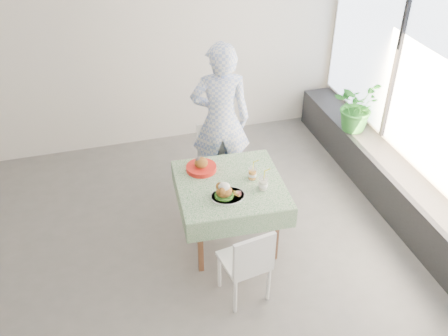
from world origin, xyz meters
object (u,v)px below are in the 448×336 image
object	(u,v)px
juice_cup_orange	(252,174)
main_dish	(226,193)
potted_plant	(356,106)
cafe_table	(230,205)
diner	(221,120)
chair_far	(218,174)
chair_near	(244,274)

from	to	relation	value
juice_cup_orange	main_dish	bearing A→B (deg)	-147.16
potted_plant	main_dish	bearing A→B (deg)	-149.17
cafe_table	potted_plant	distance (m)	2.20
diner	juice_cup_orange	xyz separation A→B (m)	(0.07, -0.93, -0.12)
chair_far	chair_near	bearing A→B (deg)	-96.50
chair_far	chair_near	distance (m)	1.60
cafe_table	juice_cup_orange	xyz separation A→B (m)	(0.23, 0.01, 0.34)
chair_near	diner	distance (m)	1.85
chair_far	potted_plant	size ratio (longest dim) A/B	1.35
chair_far	main_dish	bearing A→B (deg)	-100.85
diner	chair_near	bearing A→B (deg)	92.54
chair_near	potted_plant	size ratio (longest dim) A/B	1.30
cafe_table	diner	bearing A→B (deg)	79.87
cafe_table	chair_near	bearing A→B (deg)	-96.60
cafe_table	main_dish	bearing A→B (deg)	-116.85
potted_plant	cafe_table	bearing A→B (deg)	-152.45
juice_cup_orange	potted_plant	distance (m)	1.96
cafe_table	main_dish	distance (m)	0.41
diner	juice_cup_orange	bearing A→B (deg)	105.12
main_dish	potted_plant	size ratio (longest dim) A/B	0.51
cafe_table	chair_near	world-z (taller)	chair_near
chair_near	juice_cup_orange	xyz separation A→B (m)	(0.32, 0.78, 0.54)
diner	potted_plant	xyz separation A→B (m)	(1.75, 0.06, -0.10)
juice_cup_orange	chair_far	bearing A→B (deg)	99.95
chair_near	diner	world-z (taller)	diner
chair_near	juice_cup_orange	world-z (taller)	juice_cup_orange
chair_far	juice_cup_orange	distance (m)	0.98
diner	main_dish	xyz separation A→B (m)	(-0.27, -1.15, -0.13)
juice_cup_orange	potted_plant	size ratio (longest dim) A/B	0.39
diner	main_dish	bearing A→B (deg)	87.72
chair_far	cafe_table	bearing A→B (deg)	-96.41
chair_far	chair_near	size ratio (longest dim) A/B	1.04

